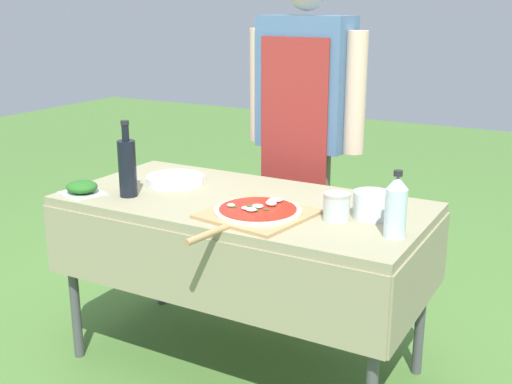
# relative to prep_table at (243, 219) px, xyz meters

# --- Properties ---
(ground_plane) EXTENTS (12.00, 12.00, 0.00)m
(ground_plane) POSITION_rel_prep_table_xyz_m (0.00, 0.00, -0.65)
(ground_plane) COLOR #517F38
(prep_table) EXTENTS (1.44, 0.72, 0.73)m
(prep_table) POSITION_rel_prep_table_xyz_m (0.00, 0.00, 0.00)
(prep_table) COLOR gray
(prep_table) RESTS_ON ground
(person_cook) EXTENTS (0.60, 0.23, 1.62)m
(person_cook) POSITION_rel_prep_table_xyz_m (-0.04, 0.64, 0.31)
(person_cook) COLOR #70604C
(person_cook) RESTS_ON ground
(pizza_on_peel) EXTENTS (0.40, 0.57, 0.05)m
(pizza_on_peel) POSITION_rel_prep_table_xyz_m (0.15, -0.15, 0.10)
(pizza_on_peel) COLOR tan
(pizza_on_peel) RESTS_ON prep_table
(oil_bottle) EXTENTS (0.07, 0.07, 0.30)m
(oil_bottle) POSITION_rel_prep_table_xyz_m (-0.42, -0.18, 0.20)
(oil_bottle) COLOR black
(oil_bottle) RESTS_ON prep_table
(water_bottle) EXTENTS (0.07, 0.07, 0.23)m
(water_bottle) POSITION_rel_prep_table_xyz_m (0.64, -0.12, 0.19)
(water_bottle) COLOR silver
(water_bottle) RESTS_ON prep_table
(herb_container) EXTENTS (0.19, 0.19, 0.05)m
(herb_container) POSITION_rel_prep_table_xyz_m (-0.61, -0.25, 0.11)
(herb_container) COLOR silver
(herb_container) RESTS_ON prep_table
(mixing_tub) EXTENTS (0.13, 0.13, 0.10)m
(mixing_tub) POSITION_rel_prep_table_xyz_m (0.51, 0.04, 0.13)
(mixing_tub) COLOR silver
(mixing_tub) RESTS_ON prep_table
(plate_stack) EXTENTS (0.25, 0.25, 0.03)m
(plate_stack) POSITION_rel_prep_table_xyz_m (-0.37, 0.06, 0.10)
(plate_stack) COLOR white
(plate_stack) RESTS_ON prep_table
(sauce_jar) EXTENTS (0.10, 0.10, 0.10)m
(sauce_jar) POSITION_rel_prep_table_xyz_m (0.41, -0.05, 0.12)
(sauce_jar) COLOR silver
(sauce_jar) RESTS_ON prep_table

